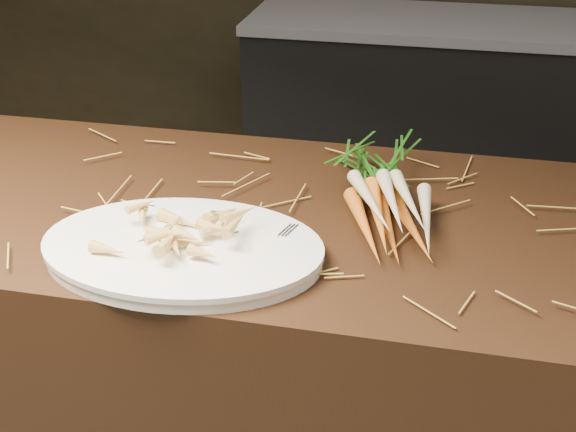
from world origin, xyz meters
TOP-DOWN VIEW (x-y plane):
  - main_counter at (0.00, 0.30)m, footprint 2.40×0.70m
  - back_counter at (0.30, 2.18)m, footprint 1.82×0.62m
  - straw_bedding at (0.00, 0.30)m, footprint 1.40×0.60m
  - root_veg_bunch at (0.10, 0.38)m, footprint 0.26×0.48m
  - serving_platter at (-0.20, 0.10)m, footprint 0.49×0.34m
  - roasted_veg_heap at (-0.20, 0.10)m, footprint 0.24×0.18m
  - serving_fork at (-0.03, 0.09)m, footprint 0.07×0.18m

SIDE VIEW (x-z plane):
  - back_counter at x=0.30m, z-range 0.00..0.84m
  - main_counter at x=0.00m, z-range 0.00..0.90m
  - straw_bedding at x=0.00m, z-range 0.90..0.92m
  - serving_platter at x=-0.20m, z-range 0.90..0.93m
  - serving_fork at x=-0.03m, z-range 0.93..0.93m
  - root_veg_bunch at x=0.10m, z-range 0.90..0.99m
  - roasted_veg_heap at x=-0.20m, z-range 0.93..0.98m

